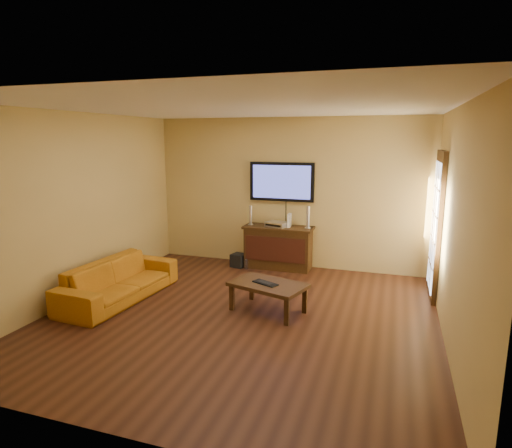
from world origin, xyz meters
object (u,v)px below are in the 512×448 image
at_px(av_receiver, 277,224).
at_px(speaker_right, 308,218).
at_px(coffee_table, 268,287).
at_px(keyboard, 265,283).
at_px(subwoofer, 239,260).
at_px(bottle, 246,264).
at_px(speaker_left, 251,216).
at_px(television, 282,182).
at_px(sofa, 119,274).
at_px(media_console, 278,247).
at_px(game_console, 289,220).

bearing_deg(av_receiver, speaker_right, 20.53).
distance_m(coffee_table, keyboard, 0.08).
distance_m(subwoofer, bottle, 0.20).
bearing_deg(keyboard, speaker_left, 114.05).
xyz_separation_m(television, subwoofer, (-0.71, -0.35, -1.44)).
xyz_separation_m(speaker_left, subwoofer, (-0.18, -0.15, -0.81)).
bearing_deg(av_receiver, keyboard, -61.36).
distance_m(coffee_table, sofa, 2.22).
height_order(media_console, av_receiver, av_receiver).
relative_size(television, sofa, 0.61).
distance_m(sofa, game_console, 3.06).
height_order(game_console, subwoofer, game_console).
bearing_deg(subwoofer, sofa, -105.36).
relative_size(subwoofer, bottle, 1.29).
relative_size(media_console, keyboard, 3.24).
bearing_deg(sofa, av_receiver, -34.76).
xyz_separation_m(media_console, sofa, (-1.81, -2.21, -0.01)).
distance_m(sofa, subwoofer, 2.35).
height_order(television, speaker_right, television).
relative_size(media_console, bottle, 6.71).
height_order(television, sofa, television).
xyz_separation_m(media_console, bottle, (-0.53, -0.23, -0.30)).
xyz_separation_m(subwoofer, keyboard, (1.08, -1.86, 0.29)).
bearing_deg(coffee_table, av_receiver, 102.04).
bearing_deg(subwoofer, bottle, -12.80).
distance_m(television, coffee_table, 2.52).
bearing_deg(keyboard, coffee_table, 47.83).
bearing_deg(bottle, subwoofer, 154.54).
bearing_deg(av_receiver, coffee_table, -60.37).
height_order(speaker_right, bottle, speaker_right).
height_order(speaker_left, game_console, speaker_left).
height_order(game_console, bottle, game_console).
bearing_deg(speaker_right, sofa, -136.25).
distance_m(av_receiver, subwoofer, 0.99).
distance_m(sofa, keyboard, 2.19).
bearing_deg(media_console, av_receiver, 176.43).
xyz_separation_m(television, coffee_table, (0.40, -2.17, -1.21)).
xyz_separation_m(speaker_right, av_receiver, (-0.55, -0.03, -0.14)).
xyz_separation_m(television, speaker_left, (-0.53, -0.19, -0.62)).
relative_size(media_console, subwoofer, 5.21).
xyz_separation_m(television, speaker_right, (0.53, -0.17, -0.61)).
bearing_deg(speaker_left, sofa, -120.04).
distance_m(television, sofa, 3.24).
bearing_deg(av_receiver, subwoofer, -150.25).
bearing_deg(game_console, coffee_table, -86.64).
height_order(av_receiver, game_console, game_console).
relative_size(speaker_left, game_console, 1.48).
distance_m(speaker_left, keyboard, 2.26).
xyz_separation_m(av_receiver, game_console, (0.22, 0.04, 0.08)).
bearing_deg(speaker_left, coffee_table, -64.91).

